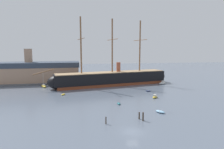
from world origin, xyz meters
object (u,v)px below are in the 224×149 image
at_px(sailboat_far_left, 44,86).
at_px(dinghy_distant_centre, 105,81).
at_px(dockside_warehouse_left, 40,72).
at_px(motorboat_far_right, 163,83).
at_px(mooring_piling_left_pair, 139,116).
at_px(tall_ship, 112,78).
at_px(dinghy_foreground_right, 160,112).
at_px(motorboat_mid_right, 155,97).
at_px(dinghy_alongside_stern, 148,91).
at_px(mooring_piling_nearest, 106,120).
at_px(mooring_piling_right_pair, 143,117).
at_px(dinghy_alongside_bow, 63,94).
at_px(seagull_in_flight, 136,63).
at_px(dinghy_near_centre, 119,104).

xyz_separation_m(sailboat_far_left, dinghy_distant_centre, (30.64, 11.25, -0.23)).
height_order(dinghy_distant_centre, dockside_warehouse_left, dockside_warehouse_left).
distance_m(motorboat_far_right, mooring_piling_left_pair, 52.15).
distance_m(tall_ship, mooring_piling_left_pair, 46.17).
bearing_deg(dinghy_foreground_right, motorboat_mid_right, 71.52).
xyz_separation_m(dinghy_alongside_stern, mooring_piling_nearest, (-22.54, -30.68, 0.60)).
bearing_deg(mooring_piling_right_pair, dinghy_alongside_bow, 123.91).
relative_size(dinghy_distant_centre, mooring_piling_left_pair, 1.65).
bearing_deg(sailboat_far_left, tall_ship, -1.92).
height_order(sailboat_far_left, dinghy_distant_centre, sailboat_far_left).
bearing_deg(dinghy_alongside_stern, seagull_in_flight, -122.47).
xyz_separation_m(dinghy_distant_centre, mooring_piling_nearest, (-9.09, -59.94, 0.53)).
distance_m(motorboat_mid_right, mooring_piling_left_pair, 22.62).
bearing_deg(dinghy_foreground_right, dinghy_alongside_stern, 75.30).
bearing_deg(mooring_piling_left_pair, dockside_warehouse_left, 119.27).
bearing_deg(dinghy_near_centre, sailboat_far_left, 129.73).
height_order(dinghy_near_centre, seagull_in_flight, seagull_in_flight).
bearing_deg(motorboat_far_right, mooring_piling_right_pair, -120.65).
height_order(tall_ship, dinghy_alongside_bow, tall_ship).
bearing_deg(dinghy_near_centre, tall_ship, 82.77).
relative_size(dinghy_foreground_right, motorboat_mid_right, 0.94).
bearing_deg(dinghy_alongside_bow, dinghy_foreground_right, -43.63).
bearing_deg(dinghy_near_centre, dinghy_alongside_stern, 44.23).
relative_size(dinghy_alongside_stern, seagull_in_flight, 1.88).
xyz_separation_m(dinghy_near_centre, motorboat_far_right, (29.69, 30.84, 0.32)).
bearing_deg(dinghy_alongside_stern, motorboat_far_right, 48.12).
xyz_separation_m(mooring_piling_left_pair, mooring_piling_right_pair, (0.51, -1.33, 0.19)).
bearing_deg(dinghy_foreground_right, sailboat_far_left, 130.48).
xyz_separation_m(mooring_piling_left_pair, seagull_in_flight, (2.59, 11.28, 12.27)).
bearing_deg(mooring_piling_left_pair, dinghy_alongside_stern, 64.42).
distance_m(dinghy_foreground_right, mooring_piling_right_pair, 8.21).
bearing_deg(tall_ship, dinghy_near_centre, -97.23).
relative_size(tall_ship, sailboat_far_left, 9.72).
height_order(dinghy_near_centre, mooring_piling_right_pair, mooring_piling_right_pair).
height_order(tall_ship, dinghy_distant_centre, tall_ship).
height_order(mooring_piling_right_pair, seagull_in_flight, seagull_in_flight).
xyz_separation_m(dinghy_foreground_right, motorboat_mid_right, (5.19, 15.54, 0.13)).
bearing_deg(dockside_warehouse_left, tall_ship, -22.45).
relative_size(dinghy_near_centre, dinghy_distant_centre, 0.77).
height_order(dinghy_alongside_bow, seagull_in_flight, seagull_in_flight).
xyz_separation_m(dinghy_alongside_stern, mooring_piling_right_pair, (-13.43, -30.45, 0.80)).
xyz_separation_m(dinghy_near_centre, dinghy_alongside_stern, (16.10, 15.67, 0.00)).
bearing_deg(mooring_piling_left_pair, sailboat_far_left, 122.60).
xyz_separation_m(dinghy_alongside_bow, mooring_piling_nearest, (11.62, -31.08, 0.60)).
distance_m(tall_ship, dinghy_near_centre, 33.02).
height_order(mooring_piling_nearest, mooring_piling_left_pair, mooring_piling_left_pair).
bearing_deg(motorboat_mid_right, seagull_in_flight, -142.04).
bearing_deg(seagull_in_flight, motorboat_far_right, 52.91).
bearing_deg(mooring_piling_nearest, mooring_piling_left_pair, 10.29).
distance_m(motorboat_far_right, dockside_warehouse_left, 64.13).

